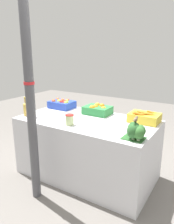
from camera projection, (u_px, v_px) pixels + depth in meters
name	position (u px, v px, depth m)	size (l,w,h in m)	color
ground_plane	(87.00, 174.00, 3.07)	(10.00, 10.00, 0.00)	slate
market_table	(87.00, 148.00, 2.96)	(1.77, 0.96, 0.81)	silver
support_pole	(30.00, 90.00, 2.28)	(0.11, 0.11, 2.54)	#4C4C51
apple_crate	(62.00, 104.00, 3.40)	(0.37, 0.28, 0.14)	#2847B7
orange_crate	(98.00, 110.00, 3.08)	(0.37, 0.28, 0.15)	#2D8442
carrot_crate	(144.00, 117.00, 2.73)	(0.37, 0.28, 0.14)	gold
broccoli_pile	(136.00, 131.00, 2.19)	(0.23, 0.20, 0.18)	#2D602D
juice_bottle_golden	(26.00, 108.00, 2.99)	(0.07, 0.07, 0.26)	gold
juice_bottle_ruby	(31.00, 108.00, 2.93)	(0.08, 0.08, 0.30)	#B2333D
pickle_jar	(70.00, 120.00, 2.62)	(0.11, 0.11, 0.13)	#B2C684
sparrow_bird	(136.00, 119.00, 2.19)	(0.04, 0.14, 0.05)	#4C3D2D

